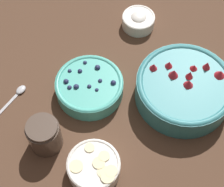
# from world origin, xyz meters

# --- Properties ---
(ground_plane) EXTENTS (4.00, 4.00, 0.00)m
(ground_plane) POSITION_xyz_m (0.00, 0.00, 0.00)
(ground_plane) COLOR #4C3323
(bowl_strawberries) EXTENTS (0.26, 0.26, 0.10)m
(bowl_strawberries) POSITION_xyz_m (-0.16, 0.08, 0.05)
(bowl_strawberries) COLOR teal
(bowl_strawberries) RESTS_ON ground_plane
(bowl_blueberries) EXTENTS (0.19, 0.19, 0.06)m
(bowl_blueberries) POSITION_xyz_m (0.01, -0.11, 0.03)
(bowl_blueberries) COLOR #47AD9E
(bowl_blueberries) RESTS_ON ground_plane
(bowl_bananas) EXTENTS (0.13, 0.13, 0.05)m
(bowl_bananas) POSITION_xyz_m (0.16, 0.06, 0.03)
(bowl_bananas) COLOR silver
(bowl_bananas) RESTS_ON ground_plane
(bowl_cream) EXTENTS (0.10, 0.10, 0.05)m
(bowl_cream) POSITION_xyz_m (-0.27, -0.18, 0.02)
(bowl_cream) COLOR white
(bowl_cream) RESTS_ON ground_plane
(jar_chocolate) EXTENTS (0.09, 0.09, 0.09)m
(jar_chocolate) POSITION_xyz_m (0.19, -0.08, 0.04)
(jar_chocolate) COLOR #4C3D33
(jar_chocolate) RESTS_ON ground_plane
(spoon) EXTENTS (0.14, 0.04, 0.01)m
(spoon) POSITION_xyz_m (0.17, -0.25, 0.00)
(spoon) COLOR #B2B2B7
(spoon) RESTS_ON ground_plane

